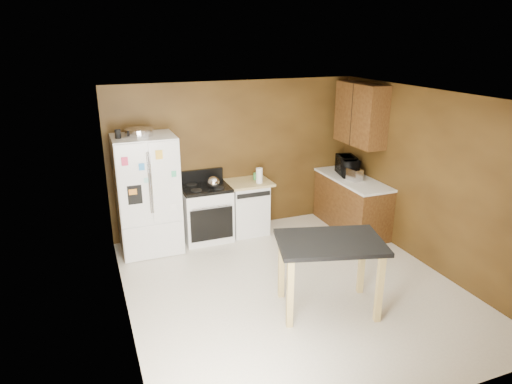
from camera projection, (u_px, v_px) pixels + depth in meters
floor at (292, 287)px, 6.06m from camera, size 4.50×4.50×0.00m
ceiling at (298, 97)px, 5.25m from camera, size 4.50×4.50×0.00m
wall_back at (236, 157)px, 7.64m from camera, size 4.20×0.00×4.20m
wall_front at (417, 288)px, 3.67m from camera, size 4.20×0.00×4.20m
wall_left at (120, 223)px, 4.94m from camera, size 0.00×4.50×4.50m
wall_right at (430, 181)px, 6.38m from camera, size 0.00×4.50×4.50m
roasting_pan at (139, 132)px, 6.59m from camera, size 0.41×0.41×0.10m
pen_cup at (118, 134)px, 6.41m from camera, size 0.08×0.08×0.12m
kettle at (213, 182)px, 7.14m from camera, size 0.19×0.19×0.19m
paper_towel at (259, 176)px, 7.42m from camera, size 0.14×0.14×0.25m
green_canister at (256, 176)px, 7.61m from camera, size 0.12×0.12×0.11m
toaster at (354, 174)px, 7.54m from camera, size 0.21×0.29×0.20m
microwave at (347, 166)px, 7.83m from camera, size 0.46×0.58×0.28m
refrigerator at (148, 194)px, 6.88m from camera, size 0.90×0.80×1.80m
gas_range at (206, 212)px, 7.39m from camera, size 0.76×0.68×1.10m
dishwasher at (247, 206)px, 7.66m from camera, size 0.78×0.63×0.89m
right_cabinets at (354, 177)px, 7.70m from camera, size 0.63×1.58×2.45m
island at (330, 251)px, 5.36m from camera, size 1.40×1.12×0.91m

